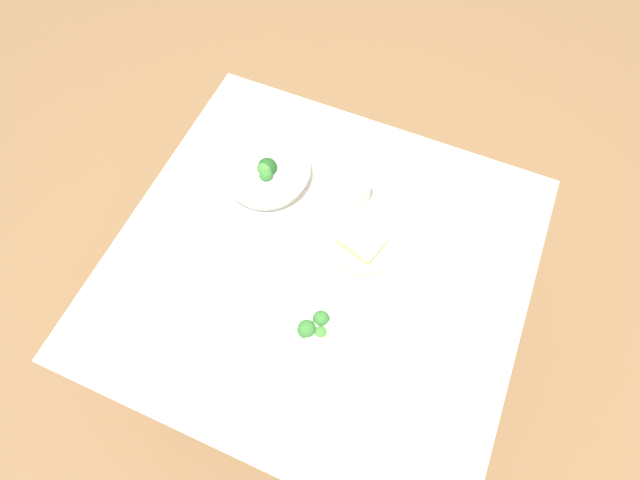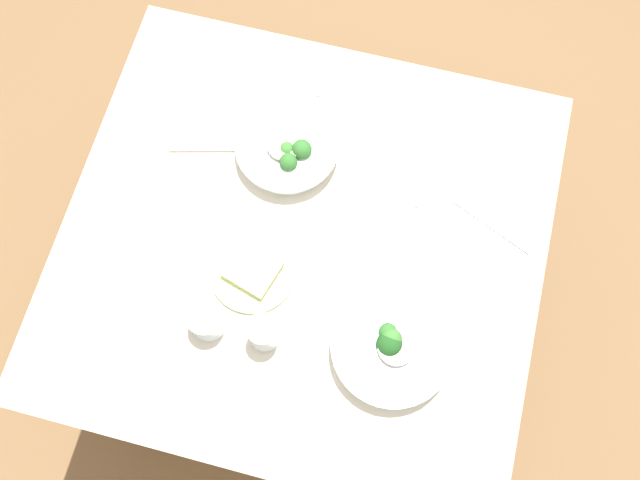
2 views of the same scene
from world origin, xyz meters
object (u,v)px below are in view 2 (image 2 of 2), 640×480
broccoli_bowl_far (391,347)px  table_knife_left (491,226)px  water_glass_side (263,333)px  napkin_folded_upper (205,126)px  fork_by_far_bowl (319,76)px  fork_by_near_bowl (420,186)px  bread_side_plate (253,271)px  water_glass_center (207,320)px  broccoli_bowl_near (288,149)px

broccoli_bowl_far → table_knife_left: size_ratio=1.23×
water_glass_side → napkin_folded_upper: (0.29, -0.48, -0.04)m
napkin_folded_upper → fork_by_far_bowl: bearing=-138.8°
broccoli_bowl_far → fork_by_near_bowl: broccoli_bowl_far is taller
water_glass_side → table_knife_left: bearing=-139.0°
table_knife_left → fork_by_far_bowl: bearing=173.1°
bread_side_plate → fork_by_near_bowl: size_ratio=1.96×
broccoli_bowl_far → bread_side_plate: size_ratio=1.35×
bread_side_plate → water_glass_center: 0.16m
broccoli_bowl_far → water_glass_center: 0.42m
broccoli_bowl_near → fork_by_far_bowl: (-0.02, -0.23, -0.03)m
broccoli_bowl_near → bread_side_plate: broccoli_bowl_near is taller
table_knife_left → napkin_folded_upper: napkin_folded_upper is taller
broccoli_bowl_near → water_glass_side: 0.46m
fork_by_far_bowl → water_glass_side: bearing=174.0°
broccoli_bowl_far → fork_by_near_bowl: 0.41m
fork_by_far_bowl → table_knife_left: 0.58m
fork_by_near_bowl → table_knife_left: 0.20m
bread_side_plate → water_glass_center: bearing=66.1°
broccoli_bowl_far → fork_by_near_bowl: size_ratio=2.64×
water_glass_center → napkin_folded_upper: size_ratio=0.49×
fork_by_near_bowl → fork_by_far_bowl: bearing=50.2°
water_glass_center → table_knife_left: 0.70m
water_glass_side → broccoli_bowl_near: bearing=-81.4°
bread_side_plate → table_knife_left: bread_side_plate is taller
water_glass_center → table_knife_left: (-0.58, -0.40, -0.04)m
broccoli_bowl_far → fork_by_near_bowl: (0.02, -0.41, -0.03)m
broccoli_bowl_near → table_knife_left: size_ratio=1.15×
bread_side_plate → napkin_folded_upper: (0.22, -0.34, -0.01)m
broccoli_bowl_near → napkin_folded_upper: size_ratio=1.49×
water_glass_center → water_glass_side: (-0.13, -0.00, 0.01)m
broccoli_bowl_far → bread_side_plate: broccoli_bowl_far is taller
water_glass_side → water_glass_center: bearing=1.3°
broccoli_bowl_near → water_glass_side: size_ratio=2.78×
fork_by_far_bowl → napkin_folded_upper: size_ratio=0.64×
broccoli_bowl_near → water_glass_center: 0.46m
water_glass_center → napkin_folded_upper: (0.16, -0.48, -0.03)m
water_glass_center → water_glass_side: 0.13m
napkin_folded_upper → water_glass_side: bearing=121.5°
broccoli_bowl_far → broccoli_bowl_near: (0.35, -0.41, -0.00)m
water_glass_side → fork_by_near_bowl: bearing=-120.4°
broccoli_bowl_near → napkin_folded_upper: broccoli_bowl_near is taller
broccoli_bowl_far → napkin_folded_upper: 0.72m
water_glass_side → fork_by_near_bowl: water_glass_side is taller
water_glass_center → broccoli_bowl_near: bearing=-97.8°
bread_side_plate → fork_by_near_bowl: 0.46m
fork_by_far_bowl → water_glass_center: bearing=163.1°
table_knife_left → broccoli_bowl_near: bearing=-163.2°
bread_side_plate → water_glass_center: water_glass_center is taller
bread_side_plate → broccoli_bowl_far: bearing=164.4°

